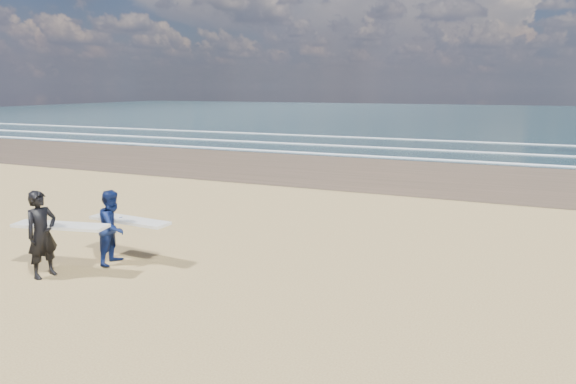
% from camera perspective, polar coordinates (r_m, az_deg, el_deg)
% --- Properties ---
extents(surfer_near, '(2.26, 1.22, 1.98)m').
position_cam_1_polar(surfer_near, '(12.72, -25.49, -4.17)').
color(surfer_near, black).
rests_on(surfer_near, ground).
extents(surfer_far, '(2.23, 1.17, 1.81)m').
position_cam_1_polar(surfer_far, '(13.07, -18.72, -3.65)').
color(surfer_far, '#0E1C4F').
rests_on(surfer_far, ground).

